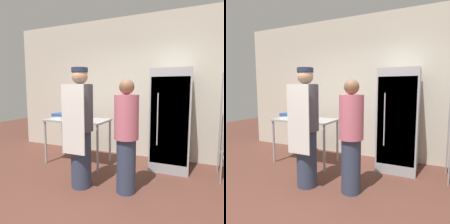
% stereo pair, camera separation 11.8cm
% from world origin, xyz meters
% --- Properties ---
extents(ground_plane, '(14.00, 14.00, 0.00)m').
position_xyz_m(ground_plane, '(0.00, 0.00, 0.00)').
color(ground_plane, brown).
extents(back_wall, '(6.40, 0.12, 3.02)m').
position_xyz_m(back_wall, '(0.00, 2.15, 1.51)').
color(back_wall, beige).
rests_on(back_wall, ground_plane).
extents(refrigerator, '(0.68, 0.72, 1.83)m').
position_xyz_m(refrigerator, '(0.71, 1.64, 0.91)').
color(refrigerator, '#9EA0A5').
rests_on(refrigerator, ground_plane).
extents(prep_counter, '(1.23, 0.65, 0.88)m').
position_xyz_m(prep_counter, '(-1.04, 1.24, 0.78)').
color(prep_counter, '#9EA0A5').
rests_on(prep_counter, ground_plane).
extents(donut_box, '(0.28, 0.23, 0.28)m').
position_xyz_m(donut_box, '(-0.94, 1.09, 0.93)').
color(donut_box, silver).
rests_on(donut_box, prep_counter).
extents(blender_pitcher, '(0.12, 0.12, 0.29)m').
position_xyz_m(blender_pitcher, '(-1.38, 1.47, 1.01)').
color(blender_pitcher, '#99999E').
rests_on(blender_pitcher, prep_counter).
extents(binder_stack, '(0.28, 0.28, 0.11)m').
position_xyz_m(binder_stack, '(-1.40, 1.18, 0.94)').
color(binder_stack, silver).
rests_on(binder_stack, prep_counter).
extents(person_baker, '(0.38, 0.39, 1.78)m').
position_xyz_m(person_baker, '(-0.46, 0.38, 0.93)').
color(person_baker, '#333D56').
rests_on(person_baker, ground_plane).
extents(person_customer, '(0.34, 0.34, 1.61)m').
position_xyz_m(person_customer, '(0.22, 0.48, 0.82)').
color(person_customer, '#333D56').
rests_on(person_customer, ground_plane).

